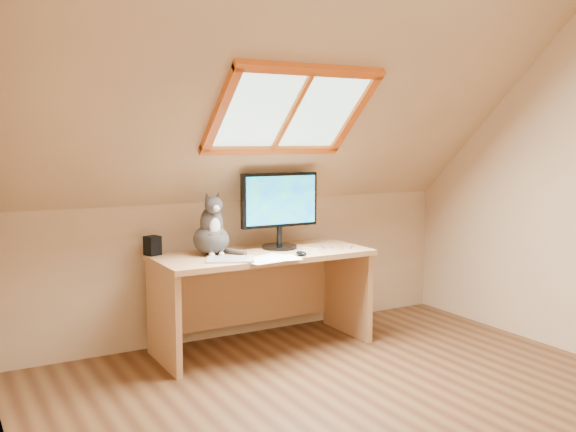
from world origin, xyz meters
TOP-DOWN VIEW (x-y plane):
  - ground at (0.00, 0.00)m, footprint 3.50×3.50m
  - room_shell at (0.00, -0.09)m, footprint 3.52×3.52m
  - desk at (-0.03, 1.44)m, footprint 1.48×0.65m
  - monitor at (0.14, 1.44)m, footprint 0.58×0.25m
  - cat at (-0.37, 1.45)m, footprint 0.25×0.30m
  - desk_speaker at (-0.73, 1.63)m, footprint 0.11×0.11m
  - graphics_tablet at (-0.35, 1.20)m, footprint 0.37×0.33m
  - mouse at (0.13, 1.12)m, footprint 0.06×0.10m
  - papers at (-0.08, 1.12)m, footprint 0.35×0.30m
  - cables at (0.42, 1.26)m, footprint 0.51×0.26m

SIDE VIEW (x-z plane):
  - ground at x=0.00m, z-range 0.00..0.00m
  - desk at x=-0.03m, z-range 0.12..0.80m
  - papers at x=-0.08m, z-range 0.68..0.68m
  - cables at x=0.42m, z-range 0.68..0.68m
  - graphics_tablet at x=-0.35m, z-range 0.68..0.69m
  - mouse at x=0.13m, z-range 0.68..0.71m
  - desk_speaker at x=-0.73m, z-range 0.68..0.80m
  - cat at x=-0.37m, z-range 0.61..1.05m
  - monitor at x=0.14m, z-range 0.72..1.25m
  - room_shell at x=0.00m, z-range 0.23..2.64m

